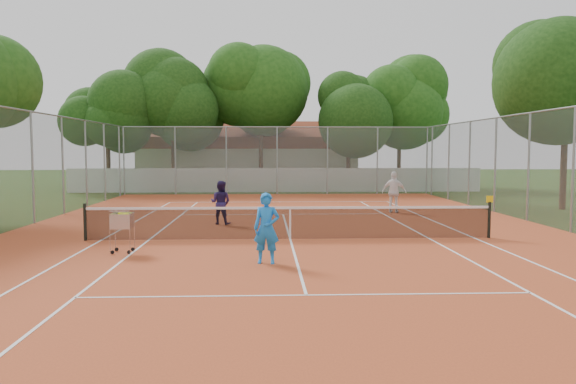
{
  "coord_description": "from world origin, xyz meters",
  "views": [
    {
      "loc": [
        -0.75,
        -16.31,
        2.63
      ],
      "look_at": [
        0.0,
        1.5,
        1.3
      ],
      "focal_mm": 35.0,
      "sensor_mm": 36.0,
      "label": 1
    }
  ],
  "objects_px": {
    "player_far_right": "(394,192)",
    "ball_hopper": "(122,231)",
    "clubhouse": "(249,156)",
    "player_near": "(267,228)",
    "tennis_net": "(290,223)",
    "player_far_left": "(221,203)"
  },
  "relations": [
    {
      "from": "clubhouse",
      "to": "player_far_right",
      "type": "xyz_separation_m",
      "value": [
        6.68,
        -22.1,
        -1.32
      ]
    },
    {
      "from": "player_far_right",
      "to": "ball_hopper",
      "type": "bearing_deg",
      "value": 64.67
    },
    {
      "from": "player_far_left",
      "to": "clubhouse",
      "type": "bearing_deg",
      "value": -73.04
    },
    {
      "from": "clubhouse",
      "to": "player_far_left",
      "type": "distance_m",
      "value": 25.61
    },
    {
      "from": "player_far_right",
      "to": "player_far_left",
      "type": "bearing_deg",
      "value": 46.4
    },
    {
      "from": "player_near",
      "to": "player_far_right",
      "type": "xyz_separation_m",
      "value": [
        5.38,
        10.39,
        0.04
      ]
    },
    {
      "from": "clubhouse",
      "to": "player_near",
      "type": "distance_m",
      "value": 32.55
    },
    {
      "from": "player_near",
      "to": "player_far_right",
      "type": "height_order",
      "value": "player_far_right"
    },
    {
      "from": "clubhouse",
      "to": "player_near",
      "type": "xyz_separation_m",
      "value": [
        1.3,
        -32.49,
        -1.36
      ]
    },
    {
      "from": "player_far_left",
      "to": "ball_hopper",
      "type": "relative_size",
      "value": 1.38
    },
    {
      "from": "ball_hopper",
      "to": "player_far_left",
      "type": "bearing_deg",
      "value": 88.99
    },
    {
      "from": "player_far_left",
      "to": "player_far_right",
      "type": "bearing_deg",
      "value": -135.95
    },
    {
      "from": "player_far_right",
      "to": "ball_hopper",
      "type": "relative_size",
      "value": 1.55
    },
    {
      "from": "clubhouse",
      "to": "player_far_left",
      "type": "relative_size",
      "value": 10.66
    },
    {
      "from": "clubhouse",
      "to": "ball_hopper",
      "type": "xyz_separation_m",
      "value": [
        -2.36,
        -31.04,
        -1.62
      ]
    },
    {
      "from": "tennis_net",
      "to": "player_near",
      "type": "xyz_separation_m",
      "value": [
        -0.7,
        -3.49,
        0.33
      ]
    },
    {
      "from": "clubhouse",
      "to": "ball_hopper",
      "type": "height_order",
      "value": "clubhouse"
    },
    {
      "from": "player_near",
      "to": "player_far_right",
      "type": "bearing_deg",
      "value": 69.49
    },
    {
      "from": "ball_hopper",
      "to": "tennis_net",
      "type": "bearing_deg",
      "value": 44.73
    },
    {
      "from": "tennis_net",
      "to": "clubhouse",
      "type": "height_order",
      "value": "clubhouse"
    },
    {
      "from": "tennis_net",
      "to": "player_far_right",
      "type": "bearing_deg",
      "value": 55.86
    },
    {
      "from": "player_far_right",
      "to": "ball_hopper",
      "type": "height_order",
      "value": "player_far_right"
    }
  ]
}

